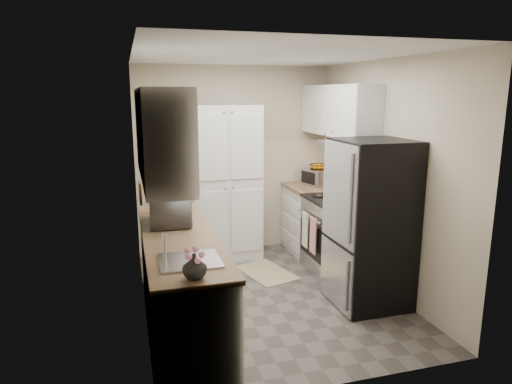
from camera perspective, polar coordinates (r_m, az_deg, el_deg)
ground at (r=5.05m, az=1.67°, el=-12.86°), size 3.20×3.20×0.00m
room_shell at (r=4.58m, az=1.62°, el=5.80°), size 2.64×3.24×2.52m
pantry_cabinet at (r=5.90m, az=-4.00°, el=1.08°), size 0.90×0.55×2.00m
base_cabinet_left at (r=4.29m, az=-9.43°, el=-11.26°), size 0.60×2.30×0.88m
countertop_left at (r=4.13m, az=-9.66°, el=-5.40°), size 0.63×2.33×0.04m
base_cabinet_right at (r=6.27m, az=7.04°, el=-3.59°), size 0.60×0.80×0.88m
countertop_right at (r=6.16m, az=7.15°, el=0.54°), size 0.63×0.83×0.04m
electric_range at (r=5.56m, az=10.13°, el=-5.36°), size 0.71×0.78×1.13m
refrigerator at (r=4.76m, az=14.13°, el=-3.87°), size 0.70×0.72×1.70m
microwave at (r=4.44m, az=-10.67°, el=-1.82°), size 0.41×0.59×0.32m
wine_bottle at (r=4.83m, az=-12.55°, el=-0.87°), size 0.08×0.08×0.30m
flower_vase at (r=3.12m, az=-7.69°, el=-9.17°), size 0.19×0.19×0.17m
cutting_board at (r=5.03m, az=-10.91°, el=-0.43°), size 0.05×0.22×0.27m
toaster_oven at (r=6.22m, az=7.85°, el=1.86°), size 0.39×0.45×0.22m
fruit_basket at (r=6.19m, az=7.73°, el=3.31°), size 0.24×0.24×0.10m
kitchen_mat at (r=5.64m, az=1.30°, el=-10.02°), size 0.67×0.87×0.01m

